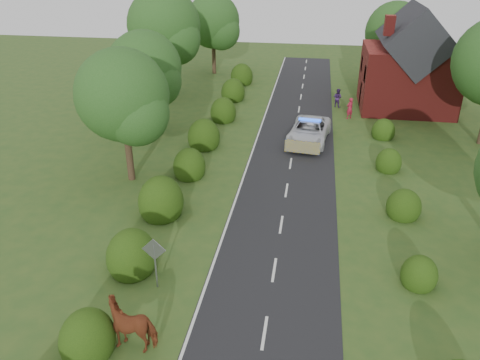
% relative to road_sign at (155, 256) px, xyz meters
% --- Properties ---
extents(ground, '(120.00, 120.00, 0.00)m').
position_rel_road_sign_xyz_m(ground, '(5.00, -2.00, -1.65)').
color(ground, '#315220').
extents(road, '(6.00, 70.00, 0.02)m').
position_rel_road_sign_xyz_m(road, '(5.00, 13.00, -1.64)').
color(road, black).
rests_on(road, ground).
extents(road_markings, '(4.96, 70.00, 0.01)m').
position_rel_road_sign_xyz_m(road_markings, '(3.40, 10.93, -1.63)').
color(road_markings, white).
rests_on(road_markings, road).
extents(hedgerow_left, '(2.75, 50.41, 3.00)m').
position_rel_road_sign_xyz_m(hedgerow_left, '(-1.51, 9.69, -0.91)').
color(hedgerow_left, '#1E3F0F').
rests_on(hedgerow_left, ground).
extents(hedgerow_right, '(2.10, 45.78, 2.10)m').
position_rel_road_sign_xyz_m(hedgerow_right, '(11.60, 9.21, -1.10)').
color(hedgerow_right, '#1E3F0F').
rests_on(hedgerow_right, ground).
extents(tree_left_a, '(5.74, 5.60, 8.38)m').
position_rel_road_sign_xyz_m(tree_left_a, '(-4.75, 9.86, 3.69)').
color(tree_left_a, '#332316').
rests_on(tree_left_a, ground).
extents(tree_left_b, '(5.74, 5.60, 8.07)m').
position_rel_road_sign_xyz_m(tree_left_b, '(-6.25, 17.86, 3.39)').
color(tree_left_b, '#332316').
rests_on(tree_left_b, ground).
extents(tree_left_c, '(6.97, 6.80, 10.22)m').
position_rel_road_sign_xyz_m(tree_left_c, '(-7.70, 27.83, 4.88)').
color(tree_left_c, '#332316').
rests_on(tree_left_c, ground).
extents(tree_left_d, '(6.15, 6.00, 8.89)m').
position_rel_road_sign_xyz_m(tree_left_d, '(-5.23, 37.85, 3.98)').
color(tree_left_d, '#332316').
rests_on(tree_left_d, ground).
extents(tree_right_c, '(6.15, 6.00, 8.58)m').
position_rel_road_sign_xyz_m(tree_right_c, '(14.27, 35.85, 3.69)').
color(tree_right_c, '#332316').
rests_on(tree_right_c, ground).
extents(road_sign, '(1.06, 0.08, 2.53)m').
position_rel_road_sign_xyz_m(road_sign, '(0.00, 0.00, 0.00)').
color(road_sign, gray).
rests_on(road_sign, ground).
extents(house, '(8.00, 7.40, 9.17)m').
position_rel_road_sign_xyz_m(house, '(14.49, 28.00, 2.13)').
color(house, maroon).
rests_on(house, ground).
extents(cow, '(2.38, 1.31, 1.67)m').
position_rel_road_sign_xyz_m(cow, '(0.19, -3.20, -0.82)').
color(cow, maroon).
rests_on(cow, ground).
extents(police_van, '(3.52, 6.38, 1.83)m').
position_rel_road_sign_xyz_m(police_van, '(6.08, 18.29, -0.81)').
color(police_van, silver).
rests_on(police_van, ground).
extents(pedestrian_red, '(0.80, 0.78, 1.85)m').
position_rel_road_sign_xyz_m(pedestrian_red, '(9.40, 24.23, -0.73)').
color(pedestrian_red, '#A11932').
rests_on(pedestrian_red, ground).
extents(pedestrian_purple, '(1.06, 0.99, 1.73)m').
position_rel_road_sign_xyz_m(pedestrian_purple, '(8.44, 27.41, -0.79)').
color(pedestrian_purple, '#40235D').
rests_on(pedestrian_purple, ground).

